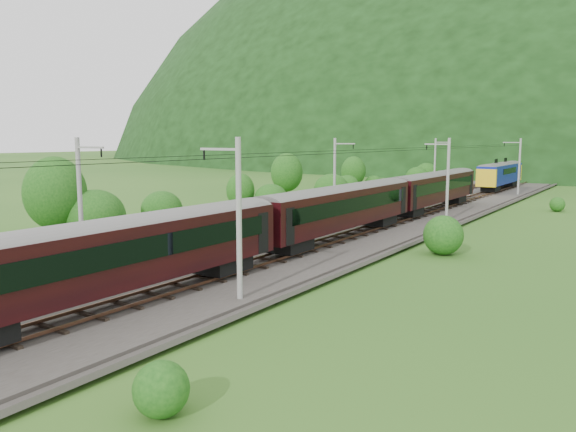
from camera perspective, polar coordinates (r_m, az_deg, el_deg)
The scene contains 14 objects.
ground at distance 32.60m, azimuth -13.52°, elevation -6.95°, with size 600.00×600.00×0.00m, color #28571B.
railbed at distance 39.82m, azimuth -2.90°, elevation -3.84°, with size 14.00×220.00×0.30m, color #38332D.
track_left at distance 41.23m, azimuth -5.59°, elevation -3.15°, with size 2.40×220.00×0.27m.
track_right at distance 38.42m, azimuth -0.02°, elevation -3.92°, with size 2.40×220.00×0.27m.
catenary_left at distance 60.97m, azimuth 4.82°, elevation 4.33°, with size 2.54×192.28×8.00m.
catenary_right at distance 56.10m, azimuth 15.85°, elevation 3.76°, with size 2.54×192.28×8.00m.
overhead_wires at distance 39.02m, azimuth -2.97°, elevation 6.21°, with size 4.83×198.00×0.03m.
mountain_ridge at distance 351.88m, azimuth 9.74°, elevation 6.39°, with size 336.00×280.00×132.00m, color black.
train at distance 44.50m, azimuth 5.50°, elevation 1.59°, with size 2.84×114.18×4.93m.
hazard_post_near at distance 56.22m, azimuth 8.74°, elevation 0.54°, with size 0.18×0.18×1.69m, color red.
hazard_post_far at distance 83.87m, azimuth 17.99°, elevation 2.59°, with size 0.17×0.17×1.56m, color red.
signal at distance 69.20m, azimuth 10.71°, elevation 2.08°, with size 0.21×0.21×1.91m.
vegetation_left at distance 52.63m, azimuth -12.62°, elevation 1.61°, with size 13.37×149.10×7.07m.
vegetation_right at distance 29.02m, azimuth 8.29°, elevation -6.45°, with size 5.22×90.57×2.54m.
Camera 1 is at (23.30, -21.28, 8.20)m, focal length 35.00 mm.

